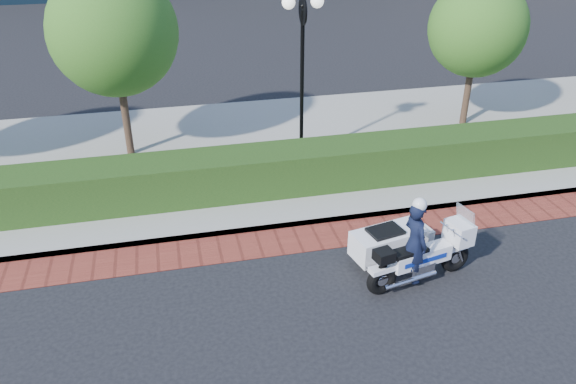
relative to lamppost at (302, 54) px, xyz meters
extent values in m
plane|color=black|center=(-1.00, -5.20, -2.96)|extent=(120.00, 120.00, 0.00)
cube|color=maroon|center=(-1.00, -3.70, -2.95)|extent=(60.00, 1.00, 0.01)
cube|color=gray|center=(-1.00, 0.80, -2.88)|extent=(60.00, 8.00, 0.15)
cube|color=black|center=(-1.00, -1.60, -2.31)|extent=(18.00, 1.20, 1.00)
cylinder|color=black|center=(0.00, 0.00, -2.66)|extent=(0.30, 0.30, 0.30)
cylinder|color=black|center=(0.00, 0.00, -0.81)|extent=(0.10, 0.10, 3.70)
cylinder|color=black|center=(0.00, 0.00, 1.04)|extent=(0.04, 0.70, 0.70)
sphere|color=white|center=(-0.35, 0.00, 1.24)|extent=(0.32, 0.32, 0.32)
sphere|color=white|center=(0.35, 0.00, 1.24)|extent=(0.32, 0.32, 0.32)
cylinder|color=#332319|center=(-4.50, 1.30, -1.72)|extent=(0.20, 0.20, 2.17)
sphere|color=#2A6018|center=(-4.50, 1.30, 0.48)|extent=(3.20, 3.20, 3.20)
cylinder|color=#332319|center=(5.50, 1.30, -1.85)|extent=(0.20, 0.20, 1.92)
sphere|color=#2A6018|center=(5.50, 1.30, 0.10)|extent=(2.80, 2.80, 2.80)
torus|color=black|center=(0.05, -5.78, -2.65)|extent=(0.64, 0.31, 0.61)
torus|color=black|center=(1.69, -5.44, -2.65)|extent=(0.64, 0.31, 0.61)
cube|color=white|center=(0.87, -5.61, -2.38)|extent=(1.24, 0.54, 0.32)
cube|color=silver|center=(0.82, -5.62, -2.61)|extent=(0.58, 0.47, 0.26)
cube|color=white|center=(1.69, -5.44, -2.08)|extent=(0.47, 0.58, 0.42)
cube|color=silver|center=(1.78, -5.42, -1.75)|extent=(0.21, 0.48, 0.37)
cube|color=black|center=(0.60, -5.67, -2.20)|extent=(0.74, 0.42, 0.09)
cube|color=black|center=(0.05, -5.78, -2.12)|extent=(0.38, 0.36, 0.20)
cube|color=white|center=(0.52, -4.87, -2.50)|extent=(1.54, 0.93, 0.51)
cube|color=black|center=(0.43, -4.89, -2.22)|extent=(0.73, 0.59, 0.07)
torus|color=black|center=(0.34, -4.46, -2.73)|extent=(0.48, 0.24, 0.46)
imported|color=black|center=(0.69, -5.65, -2.02)|extent=(0.50, 0.65, 1.60)
sphere|color=white|center=(0.69, -5.65, -1.24)|extent=(0.26, 0.26, 0.26)
camera|label=1|loc=(-3.45, -13.38, 3.61)|focal=35.00mm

